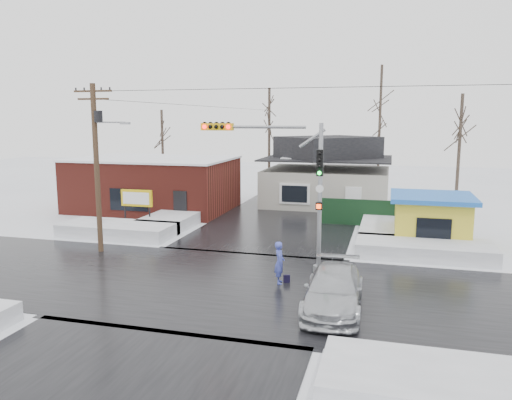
% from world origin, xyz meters
% --- Properties ---
extents(ground, '(120.00, 120.00, 0.00)m').
position_xyz_m(ground, '(0.00, 0.00, 0.00)').
color(ground, white).
rests_on(ground, ground).
extents(road_ns, '(10.00, 120.00, 0.02)m').
position_xyz_m(road_ns, '(0.00, 0.00, 0.01)').
color(road_ns, black).
rests_on(road_ns, ground).
extents(road_ew, '(120.00, 10.00, 0.02)m').
position_xyz_m(road_ew, '(0.00, 0.00, 0.01)').
color(road_ew, black).
rests_on(road_ew, ground).
extents(snowbank_nw, '(7.00, 3.00, 0.80)m').
position_xyz_m(snowbank_nw, '(-9.00, 7.00, 0.40)').
color(snowbank_nw, white).
rests_on(snowbank_nw, ground).
extents(snowbank_ne, '(7.00, 3.00, 0.80)m').
position_xyz_m(snowbank_ne, '(9.00, 7.00, 0.40)').
color(snowbank_ne, white).
rests_on(snowbank_ne, ground).
extents(snowbank_se, '(7.00, 3.00, 0.70)m').
position_xyz_m(snowbank_se, '(9.00, -7.00, 0.35)').
color(snowbank_se, white).
rests_on(snowbank_se, ground).
extents(snowbank_nside_w, '(3.00, 8.00, 0.80)m').
position_xyz_m(snowbank_nside_w, '(-7.00, 12.00, 0.40)').
color(snowbank_nside_w, white).
rests_on(snowbank_nside_w, ground).
extents(snowbank_nside_e, '(3.00, 8.00, 0.80)m').
position_xyz_m(snowbank_nside_e, '(7.00, 12.00, 0.40)').
color(snowbank_nside_e, white).
rests_on(snowbank_nside_e, ground).
extents(traffic_signal, '(6.05, 0.68, 7.00)m').
position_xyz_m(traffic_signal, '(2.43, 2.97, 4.54)').
color(traffic_signal, gray).
rests_on(traffic_signal, ground).
extents(utility_pole, '(3.15, 0.44, 9.00)m').
position_xyz_m(utility_pole, '(-7.93, 3.50, 5.11)').
color(utility_pole, '#382619').
rests_on(utility_pole, ground).
extents(brick_building, '(12.20, 8.20, 4.12)m').
position_xyz_m(brick_building, '(-11.00, 15.99, 2.08)').
color(brick_building, maroon).
rests_on(brick_building, ground).
extents(marquee_sign, '(2.20, 0.21, 2.55)m').
position_xyz_m(marquee_sign, '(-9.00, 9.49, 1.92)').
color(marquee_sign, black).
rests_on(marquee_sign, ground).
extents(house, '(10.40, 8.40, 5.76)m').
position_xyz_m(house, '(2.00, 22.00, 2.62)').
color(house, '#A9A699').
rests_on(house, ground).
extents(kiosk, '(4.60, 4.60, 2.88)m').
position_xyz_m(kiosk, '(9.50, 9.99, 1.46)').
color(kiosk, gold).
rests_on(kiosk, ground).
extents(fence, '(8.00, 0.12, 1.80)m').
position_xyz_m(fence, '(6.50, 14.00, 0.90)').
color(fence, black).
rests_on(fence, ground).
extents(tree_far_left, '(3.00, 3.00, 10.00)m').
position_xyz_m(tree_far_left, '(-4.00, 26.00, 7.95)').
color(tree_far_left, '#332821').
rests_on(tree_far_left, ground).
extents(tree_far_mid, '(3.00, 3.00, 12.00)m').
position_xyz_m(tree_far_mid, '(6.00, 28.00, 9.54)').
color(tree_far_mid, '#332821').
rests_on(tree_far_mid, ground).
extents(tree_far_right, '(3.00, 3.00, 9.00)m').
position_xyz_m(tree_far_right, '(12.00, 20.00, 7.16)').
color(tree_far_right, '#332821').
rests_on(tree_far_right, ground).
extents(tree_far_west, '(3.00, 3.00, 8.00)m').
position_xyz_m(tree_far_west, '(-14.00, 24.00, 6.36)').
color(tree_far_west, '#332821').
rests_on(tree_far_west, ground).
extents(pedestrian, '(0.61, 0.77, 1.87)m').
position_xyz_m(pedestrian, '(2.59, 0.82, 0.94)').
color(pedestrian, '#4450BE').
rests_on(pedestrian, ground).
extents(car, '(2.32, 5.32, 1.52)m').
position_xyz_m(car, '(5.22, -1.60, 0.76)').
color(car, silver).
rests_on(car, ground).
extents(shopping_bag, '(0.30, 0.22, 0.35)m').
position_xyz_m(shopping_bag, '(2.88, 0.97, 0.17)').
color(shopping_bag, black).
rests_on(shopping_bag, ground).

